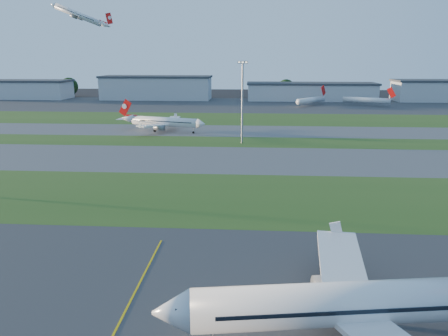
# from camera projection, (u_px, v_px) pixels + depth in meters

# --- Properties ---
(grass_strip_a) EXTENTS (300.00, 34.00, 0.01)m
(grass_strip_a) POSITION_uv_depth(u_px,v_px,m) (159.00, 195.00, 87.47)
(grass_strip_a) COLOR #2E521B
(grass_strip_a) RESTS_ON ground
(taxiway_a) EXTENTS (300.00, 32.00, 0.01)m
(taxiway_a) POSITION_uv_depth(u_px,v_px,m) (185.00, 158.00, 119.37)
(taxiway_a) COLOR #515154
(taxiway_a) RESTS_ON ground
(grass_strip_b) EXTENTS (300.00, 18.00, 0.01)m
(grass_strip_b) POSITION_uv_depth(u_px,v_px,m) (197.00, 141.00, 143.55)
(grass_strip_b) COLOR #2E521B
(grass_strip_b) RESTS_ON ground
(taxiway_b) EXTENTS (300.00, 26.00, 0.01)m
(taxiway_b) POSITION_uv_depth(u_px,v_px,m) (204.00, 131.00, 164.82)
(taxiway_b) COLOR #515154
(taxiway_b) RESTS_ON ground
(grass_strip_c) EXTENTS (300.00, 40.00, 0.01)m
(grass_strip_c) POSITION_uv_depth(u_px,v_px,m) (212.00, 119.00, 196.72)
(grass_strip_c) COLOR #2E521B
(grass_strip_c) RESTS_ON ground
(apron_far) EXTENTS (400.00, 80.00, 0.01)m
(apron_far) POSITION_uv_depth(u_px,v_px,m) (222.00, 105.00, 254.73)
(apron_far) COLOR #333335
(apron_far) RESTS_ON ground
(airliner_parked) EXTENTS (40.02, 33.71, 12.54)m
(airliner_parked) POSITION_uv_depth(u_px,v_px,m) (366.00, 304.00, 41.02)
(airliner_parked) COLOR white
(airliner_parked) RESTS_ON ground
(airliner_taxiing) EXTENTS (32.15, 27.06, 10.32)m
(airliner_taxiing) POSITION_uv_depth(u_px,v_px,m) (164.00, 122.00, 161.64)
(airliner_taxiing) COLOR white
(airliner_taxiing) RESTS_ON ground
(airliner_departing) EXTENTS (32.43, 27.43, 10.12)m
(airliner_departing) POSITION_uv_depth(u_px,v_px,m) (79.00, 15.00, 243.30)
(airliner_departing) COLOR white
(mini_jet_near) EXTENTS (19.41, 23.27, 9.48)m
(mini_jet_near) POSITION_uv_depth(u_px,v_px,m) (311.00, 100.00, 247.62)
(mini_jet_near) COLOR white
(mini_jet_near) RESTS_ON ground
(mini_jet_far) EXTENTS (26.66, 13.87, 9.48)m
(mini_jet_far) POSITION_uv_depth(u_px,v_px,m) (367.00, 100.00, 247.15)
(mini_jet_far) COLOR white
(mini_jet_far) RESTS_ON ground
(light_mast_centre) EXTENTS (3.20, 0.70, 25.80)m
(light_mast_centre) POSITION_uv_depth(u_px,v_px,m) (242.00, 97.00, 136.97)
(light_mast_centre) COLOR gray
(light_mast_centre) RESTS_ON ground
(hangar_far_west) EXTENTS (91.80, 23.00, 12.20)m
(hangar_far_west) POSITION_uv_depth(u_px,v_px,m) (2.00, 89.00, 292.07)
(hangar_far_west) COLOR #A1A3A9
(hangar_far_west) RESTS_ON ground
(hangar_west) EXTENTS (71.40, 23.00, 15.20)m
(hangar_west) POSITION_uv_depth(u_px,v_px,m) (157.00, 88.00, 284.81)
(hangar_west) COLOR #A1A3A9
(hangar_west) RESTS_ON ground
(hangar_east) EXTENTS (81.60, 23.00, 11.20)m
(hangar_east) POSITION_uv_depth(u_px,v_px,m) (311.00, 91.00, 278.73)
(hangar_east) COLOR #A1A3A9
(hangar_east) RESTS_ON ground
(tree_west) EXTENTS (12.10, 12.10, 13.20)m
(tree_west) POSITION_uv_depth(u_px,v_px,m) (69.00, 86.00, 303.70)
(tree_west) COLOR black
(tree_west) RESTS_ON ground
(tree_mid_west) EXTENTS (9.90, 9.90, 10.80)m
(tree_mid_west) POSITION_uv_depth(u_px,v_px,m) (197.00, 89.00, 294.25)
(tree_mid_west) COLOR black
(tree_mid_west) RESTS_ON ground
(tree_mid_east) EXTENTS (11.55, 11.55, 12.60)m
(tree_mid_east) POSITION_uv_depth(u_px,v_px,m) (286.00, 88.00, 292.96)
(tree_mid_east) COLOR black
(tree_mid_east) RESTS_ON ground
(tree_east) EXTENTS (10.45, 10.45, 11.40)m
(tree_east) POSITION_uv_depth(u_px,v_px,m) (401.00, 90.00, 286.27)
(tree_east) COLOR black
(tree_east) RESTS_ON ground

